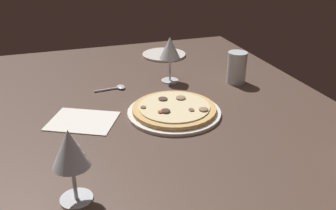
% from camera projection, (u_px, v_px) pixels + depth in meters
% --- Properties ---
extents(dining_table, '(1.50, 1.10, 0.04)m').
position_uv_depth(dining_table, '(162.00, 120.00, 1.09)').
color(dining_table, brown).
rests_on(dining_table, ground).
extents(pizza_main, '(0.28, 0.28, 0.03)m').
position_uv_depth(pizza_main, '(174.00, 110.00, 1.08)').
color(pizza_main, white).
rests_on(pizza_main, dining_table).
extents(wine_glass_far, '(0.07, 0.07, 0.16)m').
position_uv_depth(wine_glass_far, '(170.00, 49.00, 1.27)').
color(wine_glass_far, silver).
rests_on(wine_glass_far, dining_table).
extents(wine_glass_near, '(0.07, 0.07, 0.16)m').
position_uv_depth(wine_glass_near, '(70.00, 151.00, 0.69)').
color(wine_glass_near, silver).
rests_on(wine_glass_near, dining_table).
extents(water_glass, '(0.07, 0.07, 0.11)m').
position_uv_depth(water_glass, '(237.00, 69.00, 1.29)').
color(water_glass, silver).
rests_on(water_glass, dining_table).
extents(side_plate, '(0.19, 0.19, 0.01)m').
position_uv_depth(side_plate, '(164.00, 55.00, 1.59)').
color(side_plate, silver).
rests_on(side_plate, dining_table).
extents(paper_menu, '(0.21, 0.23, 0.00)m').
position_uv_depth(paper_menu, '(83.00, 121.00, 1.04)').
color(paper_menu, white).
rests_on(paper_menu, dining_table).
extents(spoon, '(0.04, 0.11, 0.01)m').
position_uv_depth(spoon, '(117.00, 88.00, 1.25)').
color(spoon, silver).
rests_on(spoon, dining_table).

